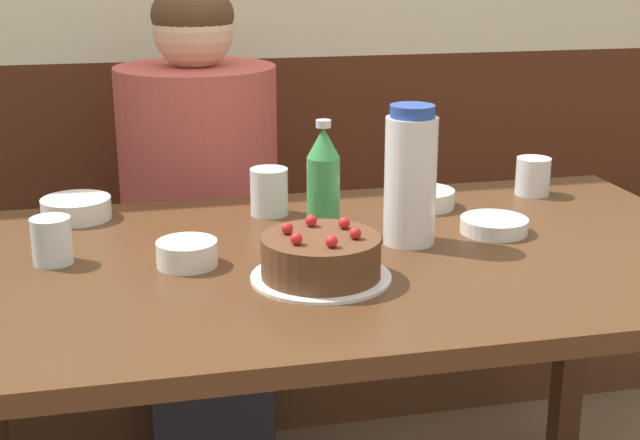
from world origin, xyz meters
name	(u,v)px	position (x,y,z in m)	size (l,w,h in m)	color
bench_seat	(268,326)	(0.00, 0.83, 0.22)	(2.70, 0.38, 0.45)	#56331E
dining_table	(339,299)	(0.00, 0.00, 0.64)	(1.47, 0.83, 0.73)	#4C2D19
birthday_cake	(321,258)	(-0.06, -0.11, 0.76)	(0.23, 0.23, 0.09)	white
water_pitcher	(410,177)	(0.14, 0.03, 0.85)	(0.10, 0.10, 0.26)	white
soju_bottle	(326,180)	(0.00, 0.13, 0.83)	(0.06, 0.06, 0.22)	#388E4C
bowl_soup_white	(494,225)	(0.32, 0.06, 0.74)	(0.13, 0.13, 0.03)	white
bowl_rice_small	(187,253)	(-0.27, 0.00, 0.75)	(0.11, 0.11, 0.04)	white
bowl_side_dish	(76,208)	(-0.47, 0.32, 0.75)	(0.14, 0.14, 0.04)	white
bowl_sauce_shallow	(424,198)	(0.25, 0.25, 0.75)	(0.13, 0.13, 0.04)	white
glass_water_tall	(269,192)	(-0.08, 0.27, 0.77)	(0.08, 0.08, 0.10)	silver
glass_tumbler_short	(52,241)	(-0.50, 0.06, 0.77)	(0.07, 0.07, 0.08)	silver
glass_shot_small	(533,176)	(0.51, 0.29, 0.77)	(0.08, 0.08, 0.08)	silver
person_pale_blue_shirt	(201,226)	(-0.19, 0.67, 0.58)	(0.39, 0.39, 1.17)	#33333D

